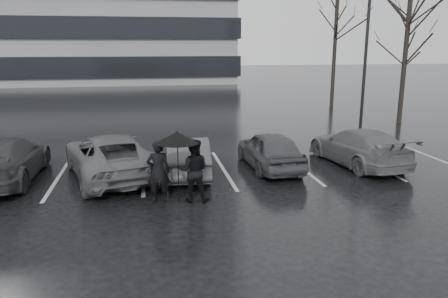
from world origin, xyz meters
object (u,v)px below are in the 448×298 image
Objects in this scene: car_main at (270,150)px; pedestrian_right at (194,170)px; car_west_a at (188,156)px; car_west_c at (4,159)px; pedestrian_left at (158,171)px; tree_ne at (405,58)px; lamp_post at (366,55)px; tree_east at (406,50)px; tree_north at (335,45)px; car_west_b at (110,156)px; car_east at (358,147)px.

car_main is 2.21× the size of pedestrian_right.
car_west_a is 5.90m from car_west_c.
tree_ne is at bearing -136.32° from pedestrian_left.
pedestrian_left is 12.76m from lamp_post.
pedestrian_left is 17.54m from tree_east.
car_west_a is 0.49× the size of tree_east.
tree_north is (-3.50, 3.00, 0.75)m from tree_ne.
car_west_b is at bearing 178.03° from car_west_c.
car_east is at bearing 179.80° from car_west_c.
pedestrian_left is 0.98m from pedestrian_right.
car_main is at bearing -9.49° from car_east.
lamp_post reaches higher than car_main.
tree_east is 7.08m from tree_north.
car_west_a is 0.46× the size of tree_north.
tree_east is (12.68, 7.86, 3.36)m from car_west_a.
tree_north is (17.58, 14.62, 3.53)m from car_west_c.
lamp_post is 1.20× the size of tree_ne.
car_west_c is 2.78× the size of pedestrian_right.
car_west_a is 0.84× the size of car_east.
car_west_a is 10.60m from lamp_post.
car_west_a is 0.56× the size of tree_ne.
pedestrian_left is (-7.32, -2.69, 0.21)m from car_east.
tree_east is 1.14× the size of tree_ne.
pedestrian_right is at bearing 153.77° from car_west_c.
tree_north is at bearing -117.91° from car_east.
pedestrian_right is (5.80, -2.91, 0.17)m from car_west_c.
tree_north is (14.26, 14.76, 3.52)m from car_west_b.
car_east is at bearing 175.29° from car_main.
car_west_a is at bearing 178.10° from car_west_c.
tree_east reaches higher than car_main.
car_west_b is at bearing -1.71° from car_main.
car_west_a is 0.79× the size of car_west_c.
car_west_a is at bearing 1.25° from car_main.
pedestrian_left is 0.21× the size of lamp_post.
lamp_post is at bearing -144.27° from car_main.
tree_north is at bearing -111.32° from pedestrian_right.
tree_ne is at bearing -138.35° from car_west_a.
tree_east is (18.58, 7.62, 3.28)m from car_west_c.
lamp_post is at bearing -140.76° from pedestrian_left.
lamp_post reaches higher than car_east.
car_main is 4.89m from pedestrian_left.
car_west_a is at bearing -79.41° from pedestrian_right.
pedestrian_left is at bearing 150.15° from car_west_c.
car_east is (12.15, -0.12, -0.04)m from car_west_c.
tree_ne reaches higher than pedestrian_right.
tree_ne is (6.37, 6.94, -0.36)m from lamp_post.
lamp_post reaches higher than car_west_b.
pedestrian_right is at bearing -136.44° from tree_ne.
car_east is at bearing -157.76° from pedestrian_left.
car_west_a is 2.20× the size of pedestrian_left.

